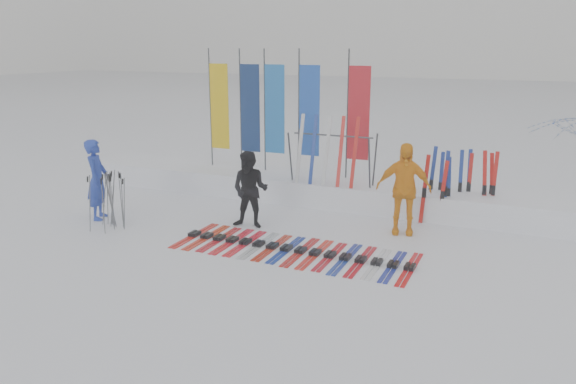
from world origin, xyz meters
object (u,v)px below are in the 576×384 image
at_px(person_blue, 97,180).
at_px(ski_rack, 332,152).
at_px(person_black, 250,190).
at_px(person_yellow, 404,189).
at_px(ski_row, 294,250).

relative_size(person_blue, ski_rack, 0.90).
relative_size(person_black, ski_rack, 0.83).
xyz_separation_m(person_blue, person_yellow, (6.61, 1.78, 0.05)).
height_order(person_black, ski_rack, ski_rack).
relative_size(person_blue, ski_row, 0.39).
relative_size(person_black, ski_row, 0.36).
bearing_deg(person_blue, person_black, -101.51).
height_order(person_yellow, ski_rack, person_yellow).
xyz_separation_m(person_yellow, ski_row, (-1.67, -1.94, -0.94)).
relative_size(person_blue, person_black, 1.09).
height_order(person_blue, ski_row, person_blue).
bearing_deg(ski_row, ski_rack, 96.50).
bearing_deg(person_yellow, ski_row, -143.42).
distance_m(person_blue, ski_row, 5.02).
bearing_deg(person_yellow, person_blue, -177.73).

